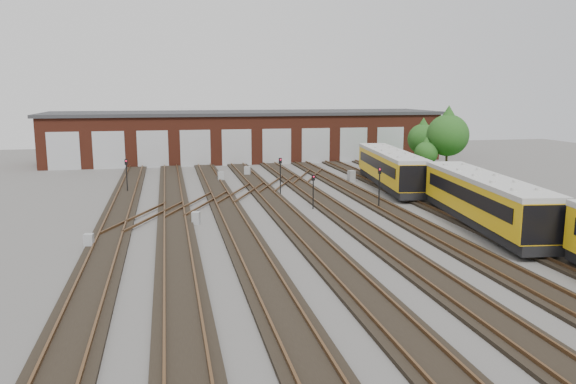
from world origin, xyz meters
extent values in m
plane|color=#4B4946|center=(0.00, 0.00, 0.00)|extent=(120.00, 120.00, 0.00)
cube|color=black|center=(-14.00, 0.00, 0.09)|extent=(2.40, 70.00, 0.18)
cube|color=brown|center=(-14.72, 0.00, 0.26)|extent=(0.10, 70.00, 0.15)
cube|color=brown|center=(-13.28, 0.00, 0.26)|extent=(0.10, 70.00, 0.15)
cube|color=black|center=(-10.00, 0.00, 0.09)|extent=(2.40, 70.00, 0.18)
cube|color=brown|center=(-10.72, 0.00, 0.26)|extent=(0.10, 70.00, 0.15)
cube|color=brown|center=(-9.28, 0.00, 0.26)|extent=(0.10, 70.00, 0.15)
cube|color=black|center=(-6.00, 0.00, 0.09)|extent=(2.40, 70.00, 0.18)
cube|color=brown|center=(-6.72, 0.00, 0.26)|extent=(0.10, 70.00, 0.15)
cube|color=brown|center=(-5.28, 0.00, 0.26)|extent=(0.10, 70.00, 0.15)
cube|color=black|center=(-2.00, 0.00, 0.09)|extent=(2.40, 70.00, 0.18)
cube|color=brown|center=(-2.72, 0.00, 0.26)|extent=(0.10, 70.00, 0.15)
cube|color=brown|center=(-1.28, 0.00, 0.26)|extent=(0.10, 70.00, 0.15)
cube|color=black|center=(2.00, 0.00, 0.09)|extent=(2.40, 70.00, 0.18)
cube|color=brown|center=(1.28, 0.00, 0.26)|extent=(0.10, 70.00, 0.15)
cube|color=brown|center=(2.72, 0.00, 0.26)|extent=(0.10, 70.00, 0.15)
cube|color=black|center=(6.00, 0.00, 0.09)|extent=(2.40, 70.00, 0.18)
cube|color=brown|center=(5.28, 0.00, 0.26)|extent=(0.10, 70.00, 0.15)
cube|color=brown|center=(6.72, 0.00, 0.26)|extent=(0.10, 70.00, 0.15)
cube|color=black|center=(10.00, 0.00, 0.09)|extent=(2.40, 70.00, 0.18)
cube|color=brown|center=(9.28, 0.00, 0.26)|extent=(0.10, 70.00, 0.15)
cube|color=brown|center=(10.72, 0.00, 0.26)|extent=(0.10, 70.00, 0.15)
cube|color=black|center=(14.00, 0.00, 0.09)|extent=(2.40, 70.00, 0.18)
cube|color=brown|center=(13.28, 0.00, 0.26)|extent=(0.10, 70.00, 0.15)
cube|color=brown|center=(14.72, 0.00, 0.26)|extent=(0.10, 70.00, 0.15)
cube|color=brown|center=(-8.00, 10.00, 0.26)|extent=(5.40, 9.62, 0.15)
cube|color=brown|center=(-4.00, 14.00, 0.26)|extent=(5.40, 9.62, 0.15)
cube|color=brown|center=(0.00, 18.00, 0.26)|extent=(5.40, 9.62, 0.15)
cube|color=brown|center=(-12.00, 6.00, 0.26)|extent=(5.40, 9.62, 0.15)
cube|color=brown|center=(4.00, 22.00, 0.26)|extent=(5.40, 9.62, 0.15)
cube|color=#582316|center=(0.00, 40.00, 3.00)|extent=(50.00, 12.00, 6.00)
cube|color=#2D2D2F|center=(0.00, 40.00, 6.15)|extent=(51.00, 12.50, 0.40)
cube|color=#B0B2B6|center=(-22.00, 33.98, 2.20)|extent=(3.60, 0.12, 4.40)
cube|color=#B0B2B6|center=(-17.00, 33.98, 2.20)|extent=(3.60, 0.12, 4.40)
cube|color=#B0B2B6|center=(-12.00, 33.98, 2.20)|extent=(3.60, 0.12, 4.40)
cube|color=#B0B2B6|center=(-7.00, 33.98, 2.20)|extent=(3.60, 0.12, 4.40)
cube|color=#B0B2B6|center=(-2.00, 33.98, 2.20)|extent=(3.60, 0.12, 4.40)
cube|color=#B0B2B6|center=(3.00, 33.98, 2.20)|extent=(3.60, 0.12, 4.40)
cube|color=#B0B2B6|center=(8.00, 33.98, 2.20)|extent=(3.60, 0.12, 4.40)
cube|color=#B0B2B6|center=(13.00, 33.98, 2.20)|extent=(3.60, 0.12, 4.40)
cube|color=#B0B2B6|center=(18.00, 33.98, 2.20)|extent=(3.60, 0.12, 4.40)
cube|color=#20521B|center=(19.00, 10.00, 0.03)|extent=(8.00, 55.00, 0.05)
cube|color=black|center=(10.00, -1.44, 0.64)|extent=(4.42, 15.65, 0.62)
cube|color=orange|center=(10.00, -1.44, 2.08)|extent=(4.73, 15.69, 2.27)
cube|color=#B4B3AF|center=(10.00, -1.44, 3.37)|extent=(4.83, 15.71, 0.31)
cube|color=black|center=(8.65, -1.26, 2.34)|extent=(1.88, 13.50, 0.88)
cube|color=black|center=(11.35, -1.62, 2.34)|extent=(1.88, 13.50, 0.88)
cube|color=black|center=(10.00, 14.56, 0.64)|extent=(4.42, 15.65, 0.62)
cube|color=orange|center=(10.00, 14.56, 2.08)|extent=(4.73, 15.69, 2.27)
cube|color=#B4B3AF|center=(10.00, 14.56, 3.37)|extent=(4.83, 15.71, 0.31)
cube|color=black|center=(8.65, 14.74, 2.34)|extent=(1.88, 13.50, 0.88)
cube|color=black|center=(11.35, 14.38, 2.34)|extent=(1.88, 13.50, 0.88)
cylinder|color=black|center=(-13.97, 17.30, 1.27)|extent=(0.10, 0.10, 2.54)
cube|color=black|center=(-13.97, 17.30, 2.78)|extent=(0.27, 0.19, 0.49)
sphere|color=red|center=(-13.97, 17.20, 2.88)|extent=(0.12, 0.12, 0.12)
cylinder|color=black|center=(0.55, 6.94, 1.11)|extent=(0.09, 0.09, 2.23)
cube|color=black|center=(0.55, 6.94, 2.46)|extent=(0.24, 0.16, 0.45)
sphere|color=red|center=(0.55, 6.85, 2.55)|extent=(0.11, 0.11, 0.11)
cylinder|color=black|center=(-0.67, 13.64, 1.38)|extent=(0.10, 0.10, 2.75)
cube|color=black|center=(-0.67, 13.64, 3.00)|extent=(0.26, 0.17, 0.49)
sphere|color=red|center=(-0.67, 13.54, 3.09)|extent=(0.12, 0.12, 0.12)
cylinder|color=black|center=(5.49, 5.74, 1.39)|extent=(0.10, 0.10, 2.78)
cube|color=black|center=(5.49, 5.74, 3.03)|extent=(0.29, 0.24, 0.51)
sphere|color=red|center=(5.49, 5.64, 3.14)|extent=(0.12, 0.12, 0.12)
cube|color=#929597|center=(-15.00, -0.99, 0.43)|extent=(0.58, 0.51, 0.87)
cube|color=#929597|center=(-5.16, 21.85, 0.49)|extent=(0.62, 0.53, 0.98)
cube|color=#929597|center=(-8.59, 3.75, 0.43)|extent=(0.63, 0.57, 0.87)
cube|color=#929597|center=(-1.99, 25.02, 0.51)|extent=(0.75, 0.69, 1.03)
cube|color=#929597|center=(7.77, 19.16, 0.55)|extent=(0.79, 0.71, 1.10)
cylinder|color=#372918|center=(19.34, 27.31, 0.92)|extent=(0.21, 0.21, 1.85)
sphere|color=#164112|center=(19.34, 27.31, 3.39)|extent=(3.59, 3.59, 3.59)
cone|color=#164112|center=(19.34, 27.31, 4.67)|extent=(3.08, 3.08, 2.57)
cylinder|color=#372918|center=(17.02, 21.58, 0.65)|extent=(0.21, 0.21, 1.29)
sphere|color=#164112|center=(17.02, 21.58, 2.37)|extent=(2.51, 2.51, 2.51)
cone|color=#164112|center=(17.02, 21.58, 3.27)|extent=(2.16, 2.16, 1.80)
cylinder|color=#372918|center=(19.50, 21.64, 1.17)|extent=(0.26, 0.26, 2.33)
sphere|color=#164112|center=(19.50, 21.64, 4.28)|extent=(4.54, 4.54, 4.54)
cone|color=#164112|center=(19.50, 21.64, 5.90)|extent=(3.89, 3.89, 3.24)
sphere|color=#164112|center=(19.82, 21.78, 0.69)|extent=(1.38, 1.38, 1.38)
sphere|color=#164112|center=(18.50, 29.20, 0.75)|extent=(1.50, 1.50, 1.50)
camera|label=1|loc=(-10.37, -34.26, 9.04)|focal=35.00mm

